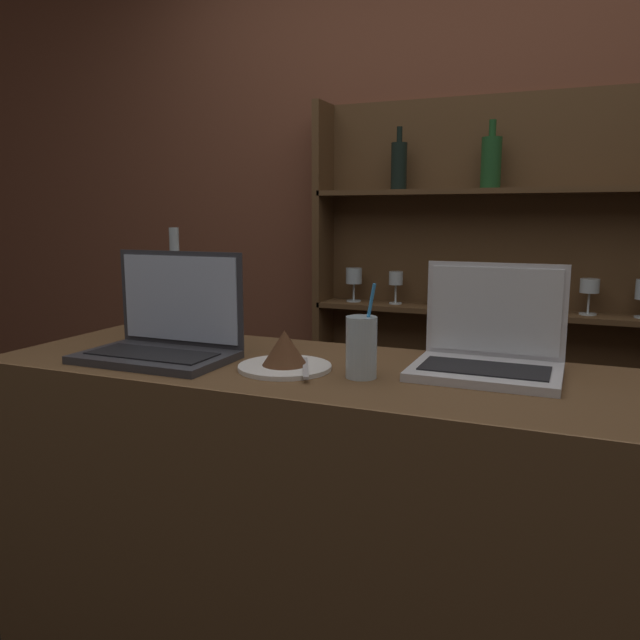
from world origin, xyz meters
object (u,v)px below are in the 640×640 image
Objects in this scene: cake_plate at (285,355)px; laptop_far at (489,349)px; water_glass at (360,347)px; laptop_near at (165,334)px; wine_bottle_clear at (176,298)px.

laptop_far is at bearing 20.00° from cake_plate.
cake_plate is 1.04× the size of water_glass.
laptop_near is 0.74m from laptop_far.
wine_bottle_clear is at bearing 156.25° from cake_plate.
laptop_far is 1.54× the size of water_glass.
laptop_far is 0.82m from wine_bottle_clear.
wine_bottle_clear reaches higher than water_glass.
water_glass is at bearing -17.15° from wine_bottle_clear.
water_glass reaches higher than cake_plate.
water_glass is 0.66× the size of wine_bottle_clear.
laptop_near is 0.22m from wine_bottle_clear.
laptop_far is 1.01× the size of wine_bottle_clear.
laptop_near is 0.48m from water_glass.
wine_bottle_clear is at bearing 162.85° from water_glass.
cake_plate is at bearing -160.00° from laptop_far.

